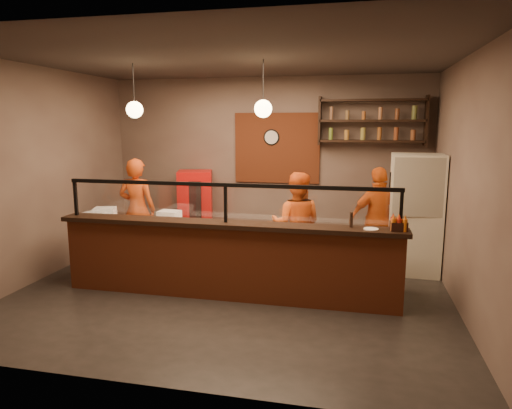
% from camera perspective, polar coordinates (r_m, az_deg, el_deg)
% --- Properties ---
extents(floor, '(6.00, 6.00, 0.00)m').
position_cam_1_polar(floor, '(6.65, -2.95, -10.64)').
color(floor, black).
rests_on(floor, ground).
extents(ceiling, '(6.00, 6.00, 0.00)m').
position_cam_1_polar(ceiling, '(6.28, -3.23, 17.83)').
color(ceiling, '#38302B').
rests_on(ceiling, wall_back).
extents(wall_back, '(6.00, 0.00, 6.00)m').
position_cam_1_polar(wall_back, '(8.69, 1.34, 5.11)').
color(wall_back, '#6E5D51').
rests_on(wall_back, floor).
extents(wall_left, '(0.00, 5.00, 5.00)m').
position_cam_1_polar(wall_left, '(7.63, -25.38, 3.46)').
color(wall_left, '#6E5D51').
rests_on(wall_left, floor).
extents(wall_right, '(0.00, 5.00, 5.00)m').
position_cam_1_polar(wall_right, '(6.19, 24.80, 2.18)').
color(wall_right, '#6E5D51').
rests_on(wall_right, floor).
extents(wall_front, '(6.00, 0.00, 6.00)m').
position_cam_1_polar(wall_front, '(3.94, -12.83, -1.14)').
color(wall_front, '#6E5D51').
rests_on(wall_front, floor).
extents(brick_patch, '(1.60, 0.04, 1.30)m').
position_cam_1_polar(brick_patch, '(8.60, 2.63, 7.06)').
color(brick_patch, brown).
rests_on(brick_patch, wall_back).
extents(service_counter, '(4.60, 0.25, 1.00)m').
position_cam_1_polar(service_counter, '(6.21, -3.73, -7.27)').
color(service_counter, brown).
rests_on(service_counter, floor).
extents(counter_ledge, '(4.70, 0.37, 0.06)m').
position_cam_1_polar(counter_ledge, '(6.08, -3.79, -2.49)').
color(counter_ledge, black).
rests_on(counter_ledge, service_counter).
extents(worktop_cabinet, '(4.60, 0.75, 0.85)m').
position_cam_1_polar(worktop_cabinet, '(6.70, -2.53, -6.64)').
color(worktop_cabinet, gray).
rests_on(worktop_cabinet, floor).
extents(worktop, '(4.60, 0.75, 0.05)m').
position_cam_1_polar(worktop, '(6.58, -2.56, -2.89)').
color(worktop, white).
rests_on(worktop, worktop_cabinet).
extents(sneeze_guard, '(4.50, 0.05, 0.52)m').
position_cam_1_polar(sneeze_guard, '(6.01, -3.83, 0.67)').
color(sneeze_guard, white).
rests_on(sneeze_guard, counter_ledge).
extents(wall_shelving, '(1.84, 0.28, 0.85)m').
position_cam_1_polar(wall_shelving, '(8.32, 14.28, 10.11)').
color(wall_shelving, black).
rests_on(wall_shelving, wall_back).
extents(wall_clock, '(0.30, 0.04, 0.30)m').
position_cam_1_polar(wall_clock, '(8.60, 1.96, 8.40)').
color(wall_clock, black).
rests_on(wall_clock, wall_back).
extents(pendant_left, '(0.24, 0.24, 0.77)m').
position_cam_1_polar(pendant_left, '(6.96, -14.93, 11.40)').
color(pendant_left, black).
rests_on(pendant_left, ceiling).
extents(pendant_right, '(0.24, 0.24, 0.77)m').
position_cam_1_polar(pendant_right, '(6.33, 0.90, 11.90)').
color(pendant_right, black).
rests_on(pendant_right, ceiling).
extents(cook_left, '(0.66, 0.44, 1.77)m').
position_cam_1_polar(cook_left, '(8.15, -14.62, -0.60)').
color(cook_left, '#CA4613').
rests_on(cook_left, floor).
extents(cook_mid, '(0.80, 0.63, 1.63)m').
position_cam_1_polar(cook_mid, '(7.04, 5.05, -2.55)').
color(cook_mid, '#CE4D13').
rests_on(cook_mid, floor).
extents(cook_right, '(1.06, 0.73, 1.68)m').
position_cam_1_polar(cook_right, '(7.60, 15.08, -1.76)').
color(cook_right, '#D05313').
rests_on(cook_right, floor).
extents(fridge, '(0.82, 0.77, 1.89)m').
position_cam_1_polar(fridge, '(7.62, 19.25, -1.13)').
color(fridge, beige).
rests_on(fridge, floor).
extents(red_cooler, '(0.77, 0.73, 1.47)m').
position_cam_1_polar(red_cooler, '(8.82, -7.56, -0.56)').
color(red_cooler, '#B00D0B').
rests_on(red_cooler, floor).
extents(pizza_dough, '(0.63, 0.63, 0.01)m').
position_cam_1_polar(pizza_dough, '(6.61, 0.47, -2.55)').
color(pizza_dough, white).
rests_on(pizza_dough, worktop).
extents(prep_tub_a, '(0.38, 0.33, 0.16)m').
position_cam_1_polar(prep_tub_a, '(7.51, -18.37, -0.97)').
color(prep_tub_a, white).
rests_on(prep_tub_a, worktop).
extents(prep_tub_b, '(0.32, 0.27, 0.15)m').
position_cam_1_polar(prep_tub_b, '(7.02, -10.78, -1.40)').
color(prep_tub_b, white).
rests_on(prep_tub_b, worktop).
extents(prep_tub_c, '(0.35, 0.31, 0.14)m').
position_cam_1_polar(prep_tub_c, '(7.27, -19.53, -1.45)').
color(prep_tub_c, silver).
rests_on(prep_tub_c, worktop).
extents(rolling_pin, '(0.35, 0.16, 0.06)m').
position_cam_1_polar(rolling_pin, '(6.97, -11.28, -1.88)').
color(rolling_pin, yellow).
rests_on(rolling_pin, worktop).
extents(condiment_caddy, '(0.21, 0.18, 0.11)m').
position_cam_1_polar(condiment_caddy, '(5.84, 17.40, -2.60)').
color(condiment_caddy, black).
rests_on(condiment_caddy, counter_ledge).
extents(pepper_mill, '(0.05, 0.05, 0.19)m').
position_cam_1_polar(pepper_mill, '(5.88, 11.82, -1.86)').
color(pepper_mill, black).
rests_on(pepper_mill, counter_ledge).
extents(small_plate, '(0.21, 0.21, 0.01)m').
position_cam_1_polar(small_plate, '(5.82, 14.18, -2.99)').
color(small_plate, white).
rests_on(small_plate, counter_ledge).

